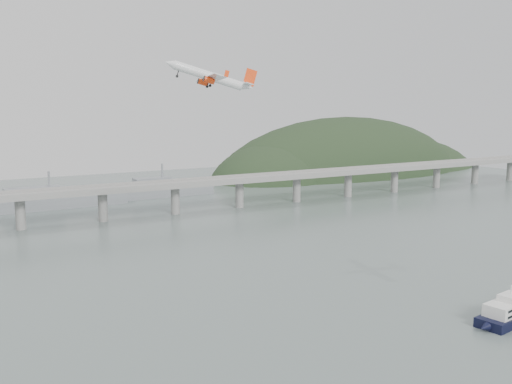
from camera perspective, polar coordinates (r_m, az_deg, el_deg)
ground at (r=235.18m, az=6.84°, el=-10.48°), size 900.00×900.00×0.00m
bridge at (r=404.23m, az=-10.49°, el=0.11°), size 800.00×22.00×23.90m
headland at (r=666.40m, az=9.34°, el=0.28°), size 365.00×155.00×156.00m
airliner at (r=267.11m, az=-4.32°, el=10.87°), size 41.49×38.12×15.04m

